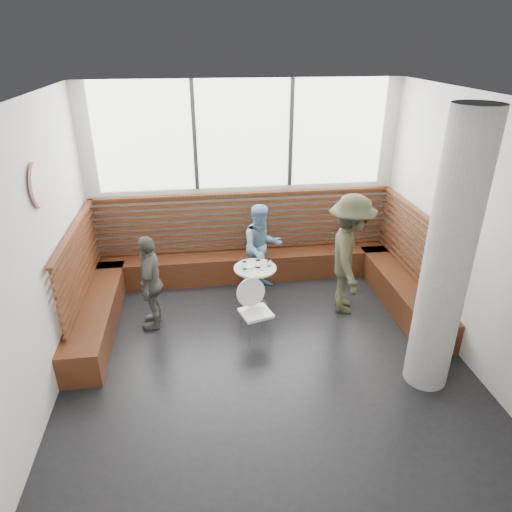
{
  "coord_description": "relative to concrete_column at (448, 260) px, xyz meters",
  "views": [
    {
      "loc": [
        -0.76,
        -4.65,
        3.74
      ],
      "look_at": [
        0.0,
        1.0,
        1.0
      ],
      "focal_mm": 32.0,
      "sensor_mm": 36.0,
      "label": 1
    }
  ],
  "objects": [
    {
      "name": "adult_man",
      "position": [
        -0.48,
        1.65,
        -0.7
      ],
      "size": [
        0.93,
        1.29,
        1.8
      ],
      "primitive_type": "imported",
      "rotation": [
        0.0,
        0.0,
        1.33
      ],
      "color": "#3E3E29",
      "rests_on": "ground"
    },
    {
      "name": "wall_art",
      "position": [
        -4.31,
        1.0,
        0.7
      ],
      "size": [
        0.03,
        0.5,
        0.5
      ],
      "primitive_type": "cylinder",
      "rotation": [
        0.0,
        1.57,
        0.0
      ],
      "color": "white",
      "rests_on": "room"
    },
    {
      "name": "glass_left",
      "position": [
        -1.98,
        1.9,
        -0.89
      ],
      "size": [
        0.07,
        0.07,
        0.12
      ],
      "primitive_type": "cylinder",
      "color": "white",
      "rests_on": "cafe_table"
    },
    {
      "name": "cafe_table",
      "position": [
        -1.82,
        1.93,
        -1.13
      ],
      "size": [
        0.64,
        0.64,
        0.65
      ],
      "color": "silver",
      "rests_on": "ground"
    },
    {
      "name": "room",
      "position": [
        -1.85,
        0.6,
        0.0
      ],
      "size": [
        5.0,
        5.0,
        3.2
      ],
      "color": "silver",
      "rests_on": "ground"
    },
    {
      "name": "child_back",
      "position": [
        -1.64,
        2.49,
        -0.89
      ],
      "size": [
        0.8,
        0.69,
        1.42
      ],
      "primitive_type": "imported",
      "rotation": [
        0.0,
        0.0,
        0.24
      ],
      "color": "#6A97B8",
      "rests_on": "ground"
    },
    {
      "name": "concrete_column",
      "position": [
        0.0,
        0.0,
        0.0
      ],
      "size": [
        0.5,
        0.5,
        3.2
      ],
      "primitive_type": "cylinder",
      "color": "gray",
      "rests_on": "ground"
    },
    {
      "name": "glass_right",
      "position": [
        -1.6,
        1.96,
        -0.89
      ],
      "size": [
        0.07,
        0.07,
        0.1
      ],
      "primitive_type": "cylinder",
      "color": "white",
      "rests_on": "cafe_table"
    },
    {
      "name": "cafe_chair",
      "position": [
        -1.93,
        1.12,
        -1.1
      ],
      "size": [
        0.41,
        0.4,
        0.85
      ],
      "rotation": [
        0.0,
        0.0,
        0.29
      ],
      "color": "white",
      "rests_on": "ground"
    },
    {
      "name": "glass_mid",
      "position": [
        -1.78,
        1.92,
        -0.89
      ],
      "size": [
        0.08,
        0.08,
        0.12
      ],
      "primitive_type": "cylinder",
      "color": "white",
      "rests_on": "cafe_table"
    },
    {
      "name": "menu_card",
      "position": [
        -1.79,
        1.71,
        -0.94
      ],
      "size": [
        0.22,
        0.16,
        0.0
      ],
      "primitive_type": "cube",
      "rotation": [
        0.0,
        0.0,
        0.08
      ],
      "color": "#A5C64C",
      "rests_on": "cafe_table"
    },
    {
      "name": "plate_far",
      "position": [
        -1.79,
        2.05,
        -0.94
      ],
      "size": [
        0.18,
        0.18,
        0.01
      ],
      "primitive_type": "cylinder",
      "color": "white",
      "rests_on": "cafe_table"
    },
    {
      "name": "booth",
      "position": [
        -1.85,
        2.37,
        -1.19
      ],
      "size": [
        5.0,
        2.5,
        1.44
      ],
      "color": "#462211",
      "rests_on": "ground"
    },
    {
      "name": "child_left",
      "position": [
        -3.32,
        1.6,
        -0.91
      ],
      "size": [
        0.41,
        0.84,
        1.38
      ],
      "primitive_type": "imported",
      "rotation": [
        0.0,
        0.0,
        -1.67
      ],
      "color": "#5E5C55",
      "rests_on": "ground"
    },
    {
      "name": "plate_near",
      "position": [
        -1.9,
        1.98,
        -0.94
      ],
      "size": [
        0.19,
        0.19,
        0.01
      ],
      "primitive_type": "cylinder",
      "color": "white",
      "rests_on": "cafe_table"
    }
  ]
}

